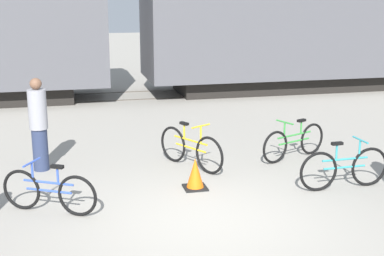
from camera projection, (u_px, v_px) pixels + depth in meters
name	position (u px, v px, depth m)	size (l,w,h in m)	color
ground_plane	(206.00, 220.00, 8.07)	(80.00, 80.00, 0.00)	gray
freight_train	(125.00, 8.00, 17.13)	(28.77, 3.05, 5.50)	black
rail_near	(130.00, 100.00, 17.16)	(40.77, 0.07, 0.01)	#4C4238
rail_far	(125.00, 92.00, 18.51)	(40.77, 0.07, 0.01)	#4C4238
bicycle_yellow	(191.00, 148.00, 10.43)	(0.92, 1.57, 0.91)	black
bicycle_blue	(49.00, 191.00, 8.27)	(1.45, 0.84, 0.81)	black
bicycle_green	(294.00, 142.00, 11.00)	(1.63, 0.73, 0.83)	black
bicycle_teal	(344.00, 168.00, 9.30)	(1.70, 0.46, 0.88)	black
person_in_grey	(39.00, 125.00, 10.15)	(0.35, 0.35, 1.80)	#283351
traffic_cone	(195.00, 175.00, 9.33)	(0.40, 0.40, 0.55)	black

